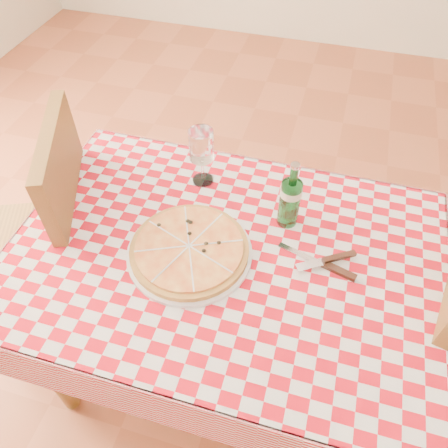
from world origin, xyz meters
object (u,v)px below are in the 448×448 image
at_px(chair_far, 51,231).
at_px(dining_table, 225,272).
at_px(pizza_plate, 189,249).
at_px(water_bottle, 291,195).
at_px(wine_glass, 202,157).

bearing_deg(chair_far, dining_table, 153.00).
xyz_separation_m(dining_table, pizza_plate, (-0.10, -0.03, 0.12)).
relative_size(dining_table, water_bottle, 5.04).
relative_size(chair_far, pizza_plate, 2.71).
bearing_deg(dining_table, pizza_plate, -162.07).
xyz_separation_m(dining_table, chair_far, (-0.68, 0.05, -0.08)).
bearing_deg(dining_table, water_bottle, 49.12).
height_order(pizza_plate, wine_glass, wine_glass).
bearing_deg(water_bottle, chair_far, -171.36).
height_order(dining_table, water_bottle, water_bottle).
bearing_deg(chair_far, water_bottle, 165.99).
bearing_deg(pizza_plate, chair_far, 171.73).
relative_size(water_bottle, wine_glass, 1.15).
bearing_deg(pizza_plate, dining_table, 17.93).
bearing_deg(chair_far, wine_glass, -178.23).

